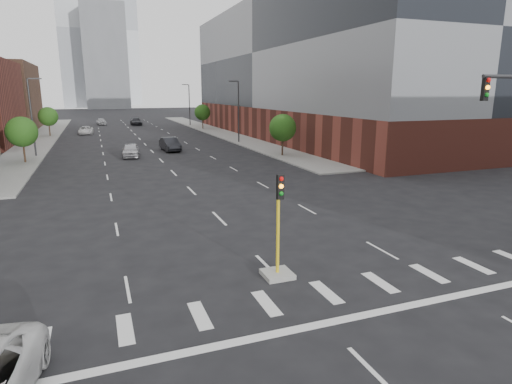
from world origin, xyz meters
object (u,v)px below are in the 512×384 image
median_traffic_signal (278,255)px  car_deep_right (136,122)px  car_distant (101,121)px  car_near_left (131,150)px  car_far_left (86,130)px  car_mid_right (170,144)px

median_traffic_signal → car_deep_right: median_traffic_signal is taller
car_deep_right → car_distant: size_ratio=1.19×
car_near_left → car_far_left: size_ratio=0.95×
car_deep_right → car_distant: (-7.45, 3.42, -0.01)m
median_traffic_signal → car_far_left: bearing=96.9°
car_mid_right → car_far_left: 29.53m
car_near_left → car_mid_right: car_mid_right is taller
median_traffic_signal → car_near_left: bearing=94.6°
car_near_left → car_far_left: bearing=106.0°
car_deep_right → car_distant: 8.20m
car_far_left → car_distant: (3.05, 21.83, 0.11)m
car_near_left → car_far_left: (-5.32, 31.40, -0.11)m
median_traffic_signal → car_mid_right: median_traffic_signal is taller
car_mid_right → car_deep_right: bearing=86.0°
car_mid_right → car_distant: 49.98m
median_traffic_signal → car_far_left: (-8.27, 68.23, -0.27)m
car_mid_right → median_traffic_signal: bearing=-97.3°
median_traffic_signal → car_distant: bearing=93.3°
car_distant → car_near_left: bearing=-91.7°
car_near_left → car_far_left: 31.85m
car_far_left → car_distant: bearing=84.6°
car_mid_right → car_deep_right: (-0.07, 45.98, -0.04)m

